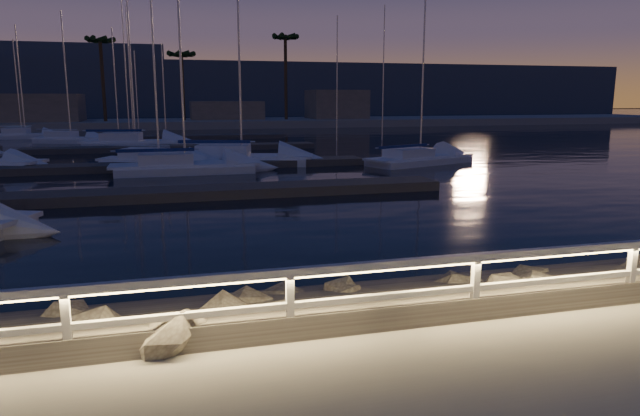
% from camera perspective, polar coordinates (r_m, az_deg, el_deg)
% --- Properties ---
extents(ground, '(400.00, 400.00, 0.00)m').
position_cam_1_polar(ground, '(8.44, -9.82, -13.38)').
color(ground, gray).
rests_on(ground, ground).
extents(harbor_water, '(400.00, 440.00, 0.60)m').
position_cam_1_polar(harbor_water, '(39.15, -14.17, 4.18)').
color(harbor_water, black).
rests_on(harbor_water, ground).
extents(guard_rail, '(44.11, 0.12, 1.06)m').
position_cam_1_polar(guard_rail, '(8.15, -10.48, -8.45)').
color(guard_rail, white).
rests_on(guard_rail, ground).
extents(floating_docks, '(22.00, 36.00, 0.40)m').
position_cam_1_polar(floating_docks, '(40.37, -14.25, 5.18)').
color(floating_docks, '#5E564D').
rests_on(floating_docks, ground).
extents(far_shore, '(160.00, 14.00, 5.20)m').
position_cam_1_polar(far_shore, '(81.79, -14.95, 8.43)').
color(far_shore, gray).
rests_on(far_shore, ground).
extents(palm_left, '(3.00, 3.00, 11.20)m').
position_cam_1_polar(palm_left, '(80.29, -21.12, 15.07)').
color(palm_left, brown).
rests_on(palm_left, ground).
extents(palm_center, '(3.00, 3.00, 9.70)m').
position_cam_1_polar(palm_center, '(80.89, -13.70, 14.48)').
color(palm_center, brown).
rests_on(palm_center, ground).
extents(palm_right, '(3.00, 3.00, 12.20)m').
position_cam_1_polar(palm_right, '(81.74, -3.49, 16.31)').
color(palm_right, brown).
rests_on(palm_right, ground).
extents(distant_hills, '(230.00, 37.50, 18.00)m').
position_cam_1_polar(distant_hills, '(143.00, -24.24, 10.58)').
color(distant_hills, '#394559').
rests_on(distant_hills, ground).
extents(sailboat_c, '(7.88, 2.44, 13.31)m').
position_cam_1_polar(sailboat_c, '(31.83, -13.71, 4.13)').
color(sailboat_c, white).
rests_on(sailboat_c, ground).
extents(sailboat_f, '(7.23, 4.66, 12.04)m').
position_cam_1_polar(sailboat_f, '(35.04, -16.07, 4.61)').
color(sailboat_f, white).
rests_on(sailboat_f, ground).
extents(sailboat_g, '(8.93, 4.77, 14.61)m').
position_cam_1_polar(sailboat_g, '(35.43, -8.21, 5.04)').
color(sailboat_g, white).
rests_on(sailboat_g, ground).
extents(sailboat_h, '(7.85, 4.69, 12.87)m').
position_cam_1_polar(sailboat_h, '(35.67, 9.74, 4.95)').
color(sailboat_h, white).
rests_on(sailboat_h, ground).
extents(sailboat_k, '(8.85, 3.81, 14.55)m').
position_cam_1_polar(sailboat_k, '(49.65, -18.23, 6.29)').
color(sailboat_k, white).
rests_on(sailboat_k, ground).
extents(sailboat_m, '(6.58, 2.48, 11.03)m').
position_cam_1_polar(sailboat_m, '(64.25, -27.52, 6.52)').
color(sailboat_m, white).
rests_on(sailboat_m, ground).
extents(sailboat_n, '(6.98, 4.29, 11.56)m').
position_cam_1_polar(sailboat_n, '(56.60, -23.80, 6.38)').
color(sailboat_n, white).
rests_on(sailboat_n, ground).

